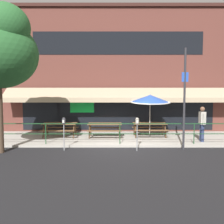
# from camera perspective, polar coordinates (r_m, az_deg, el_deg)

# --- Properties ---
(ground_plane) EXTENTS (120.00, 120.00, 0.00)m
(ground_plane) POSITION_cam_1_polar(r_m,az_deg,el_deg) (10.01, 1.97, -9.26)
(ground_plane) COLOR black
(patio_deck) EXTENTS (15.00, 4.00, 0.10)m
(patio_deck) POSITION_cam_1_polar(r_m,az_deg,el_deg) (11.95, 1.62, -6.81)
(patio_deck) COLOR #ADA89E
(patio_deck) RESTS_ON ground
(restaurant_building) EXTENTS (15.00, 1.60, 7.97)m
(restaurant_building) POSITION_cam_1_polar(r_m,az_deg,el_deg) (14.06, 1.36, 10.81)
(restaurant_building) COLOR brown
(restaurant_building) RESTS_ON ground
(patio_railing) EXTENTS (13.84, 0.04, 0.97)m
(patio_railing) POSITION_cam_1_polar(r_m,az_deg,el_deg) (10.15, 1.92, -4.47)
(patio_railing) COLOR #194723
(patio_railing) RESTS_ON patio_deck
(picnic_table_left) EXTENTS (1.80, 1.42, 0.76)m
(picnic_table_left) POSITION_cam_1_polar(r_m,az_deg,el_deg) (12.23, -13.60, -3.57)
(picnic_table_left) COLOR brown
(picnic_table_left) RESTS_ON patio_deck
(picnic_table_centre) EXTENTS (1.80, 1.42, 0.76)m
(picnic_table_centre) POSITION_cam_1_polar(r_m,az_deg,el_deg) (11.82, -2.05, -3.71)
(picnic_table_centre) COLOR brown
(picnic_table_centre) RESTS_ON patio_deck
(picnic_table_right) EXTENTS (1.80, 1.42, 0.76)m
(picnic_table_right) POSITION_cam_1_polar(r_m,az_deg,el_deg) (12.16, 9.61, -3.55)
(picnic_table_right) COLOR brown
(picnic_table_right) RESTS_ON patio_deck
(patio_umbrella_right) EXTENTS (2.14, 2.14, 2.38)m
(patio_umbrella_right) POSITION_cam_1_polar(r_m,az_deg,el_deg) (11.96, 9.76, 3.41)
(patio_umbrella_right) COLOR #B7B2A8
(patio_umbrella_right) RESTS_ON patio_deck
(pedestrian_walking) EXTENTS (0.27, 0.62, 1.71)m
(pedestrian_walking) POSITION_cam_1_polar(r_m,az_deg,el_deg) (11.56, 22.32, -2.44)
(pedestrian_walking) COLOR navy
(pedestrian_walking) RESTS_ON patio_deck
(parking_meter_near) EXTENTS (0.15, 0.16, 1.42)m
(parking_meter_near) POSITION_cam_1_polar(r_m,az_deg,el_deg) (9.49, -12.64, -3.04)
(parking_meter_near) COLOR gray
(parking_meter_near) RESTS_ON ground
(parking_meter_far) EXTENTS (0.15, 0.16, 1.42)m
(parking_meter_far) POSITION_cam_1_polar(r_m,az_deg,el_deg) (9.25, 6.44, -3.15)
(parking_meter_far) COLOR gray
(parking_meter_far) RESTS_ON ground
(street_sign_pole) EXTENTS (0.28, 0.09, 4.34)m
(street_sign_pole) POSITION_cam_1_polar(r_m,az_deg,el_deg) (9.78, 18.24, 3.41)
(street_sign_pole) COLOR #2D2D33
(street_sign_pole) RESTS_ON ground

